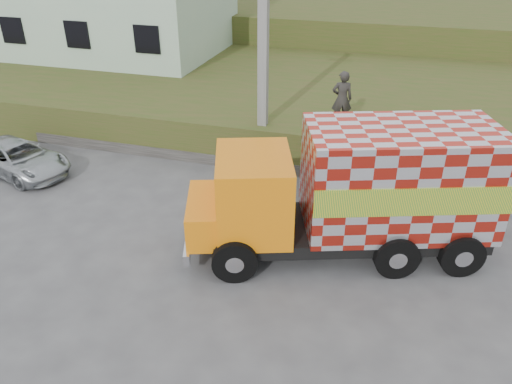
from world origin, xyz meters
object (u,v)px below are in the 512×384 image
(pedestrian, at_px, (342,99))
(utility_pole, at_px, (263,49))
(cow, at_px, (252,223))
(suv, at_px, (18,158))
(cargo_truck, at_px, (357,191))

(pedestrian, bearing_deg, utility_pole, -1.68)
(cow, bearing_deg, pedestrian, 77.19)
(suv, height_order, pedestrian, pedestrian)
(utility_pole, height_order, cargo_truck, utility_pole)
(cow, relative_size, suv, 0.40)
(cow, bearing_deg, cargo_truck, 13.94)
(utility_pole, distance_m, suv, 9.12)
(cargo_truck, xyz_separation_m, pedestrian, (-1.13, 5.02, 0.69))
(cargo_truck, height_order, suv, cargo_truck)
(utility_pole, relative_size, suv, 2.03)
(utility_pole, height_order, pedestrian, utility_pole)
(suv, xyz_separation_m, pedestrian, (10.39, 3.71, 1.90))
(cargo_truck, distance_m, cow, 2.87)
(utility_pole, bearing_deg, cow, -77.48)
(cow, bearing_deg, suv, 170.18)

